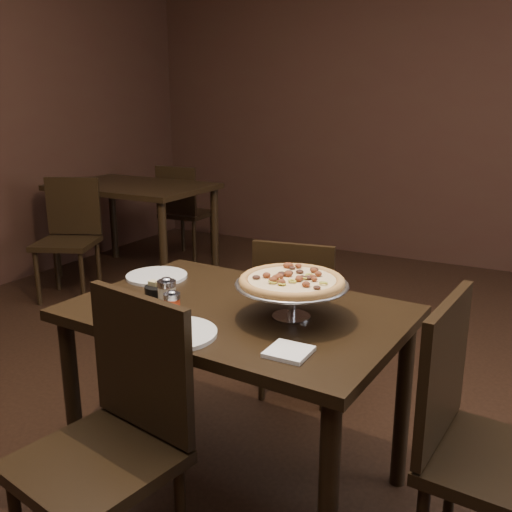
% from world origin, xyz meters
% --- Properties ---
extents(room, '(6.04, 7.04, 2.84)m').
position_xyz_m(room, '(0.06, 0.03, 1.40)').
color(room, black).
rests_on(room, ground).
extents(dining_table, '(1.22, 0.86, 0.73)m').
position_xyz_m(dining_table, '(-0.07, -0.08, 0.64)').
color(dining_table, black).
rests_on(dining_table, ground).
extents(background_table, '(1.25, 0.83, 0.78)m').
position_xyz_m(background_table, '(-2.20, 1.87, 0.68)').
color(background_table, black).
rests_on(background_table, ground).
extents(pizza_stand, '(0.39, 0.39, 0.16)m').
position_xyz_m(pizza_stand, '(0.14, -0.07, 0.86)').
color(pizza_stand, '#BABAC2').
rests_on(pizza_stand, dining_table).
extents(parmesan_shaker, '(0.07, 0.07, 0.12)m').
position_xyz_m(parmesan_shaker, '(-0.29, -0.20, 0.79)').
color(parmesan_shaker, beige).
rests_on(parmesan_shaker, dining_table).
extents(pepper_flake_shaker, '(0.06, 0.06, 0.10)m').
position_xyz_m(pepper_flake_shaker, '(-0.21, -0.27, 0.78)').
color(pepper_flake_shaker, maroon).
rests_on(pepper_flake_shaker, dining_table).
extents(packet_caddy, '(0.10, 0.10, 0.08)m').
position_xyz_m(packet_caddy, '(-0.36, -0.16, 0.77)').
color(packet_caddy, black).
rests_on(packet_caddy, dining_table).
extents(napkin_stack, '(0.12, 0.12, 0.01)m').
position_xyz_m(napkin_stack, '(0.26, -0.34, 0.74)').
color(napkin_stack, white).
rests_on(napkin_stack, dining_table).
extents(plate_left, '(0.26, 0.26, 0.01)m').
position_xyz_m(plate_left, '(-0.55, 0.07, 0.74)').
color(plate_left, white).
rests_on(plate_left, dining_table).
extents(plate_near, '(0.28, 0.28, 0.01)m').
position_xyz_m(plate_near, '(-0.12, -0.39, 0.74)').
color(plate_near, white).
rests_on(plate_near, dining_table).
extents(serving_spatula, '(0.13, 0.13, 0.02)m').
position_xyz_m(serving_spatula, '(0.05, -0.13, 0.86)').
color(serving_spatula, '#BABAC2').
rests_on(serving_spatula, pizza_stand).
extents(chair_far, '(0.44, 0.44, 0.83)m').
position_xyz_m(chair_far, '(-0.15, 0.65, 0.45)').
color(chair_far, black).
rests_on(chair_far, ground).
extents(chair_near, '(0.49, 0.49, 0.90)m').
position_xyz_m(chair_near, '(-0.18, -0.63, 0.49)').
color(chair_near, black).
rests_on(chair_near, ground).
extents(chair_side, '(0.46, 0.46, 0.91)m').
position_xyz_m(chair_side, '(0.79, -0.14, 0.50)').
color(chair_side, black).
rests_on(chair_side, ground).
extents(bg_chair_far, '(0.43, 0.43, 0.88)m').
position_xyz_m(bg_chair_far, '(-2.14, 2.49, 0.48)').
color(bg_chair_far, black).
rests_on(bg_chair_far, ground).
extents(bg_chair_near, '(0.55, 0.55, 0.89)m').
position_xyz_m(bg_chair_near, '(-2.30, 1.25, 0.49)').
color(bg_chair_near, black).
rests_on(bg_chair_near, ground).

